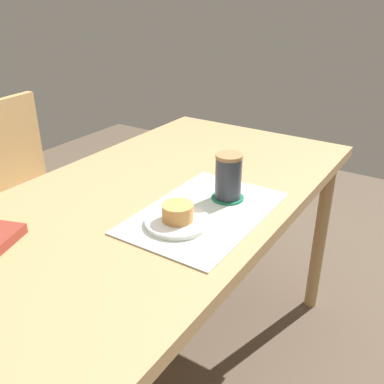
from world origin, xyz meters
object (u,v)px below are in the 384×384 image
at_px(wooden_chair, 32,195).
at_px(coffee_mug, 229,176).
at_px(dining_table, 161,213).
at_px(pastry_plate, 178,222).
at_px(pastry, 178,212).

relative_size(wooden_chair, coffee_mug, 6.89).
height_order(wooden_chair, coffee_mug, wooden_chair).
relative_size(dining_table, pastry_plate, 8.41).
distance_m(dining_table, wooden_chair, 0.72).
distance_m(wooden_chair, pastry, 0.93).
bearing_deg(coffee_mug, pastry_plate, 169.71).
bearing_deg(dining_table, pastry, -131.12).
xyz_separation_m(dining_table, wooden_chair, (0.06, 0.70, -0.16)).
xyz_separation_m(pastry_plate, coffee_mug, (0.19, -0.03, 0.06)).
bearing_deg(coffee_mug, wooden_chair, 89.29).
xyz_separation_m(wooden_chair, pastry_plate, (-0.20, -0.86, 0.24)).
bearing_deg(pastry, coffee_mug, -10.29).
height_order(wooden_chair, pastry, wooden_chair).
height_order(dining_table, pastry_plate, pastry_plate).
distance_m(pastry_plate, coffee_mug, 0.20).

